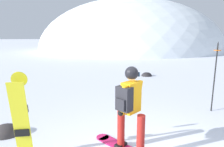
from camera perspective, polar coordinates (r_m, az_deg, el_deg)
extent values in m
ellipsoid|color=white|center=(32.07, 5.39, 7.00)|extent=(28.69, 25.82, 16.01)
cylinder|color=#D11E5B|center=(4.55, -2.80, -18.44)|extent=(0.28, 0.28, 0.02)
cube|color=black|center=(4.21, 2.65, -20.43)|extent=(0.28, 0.27, 0.06)
cylinder|color=maroon|center=(4.02, 2.69, -15.81)|extent=(0.15, 0.15, 0.82)
cylinder|color=maroon|center=(3.77, 8.53, -17.93)|extent=(0.15, 0.15, 0.82)
cube|color=#F4A314|center=(3.62, 5.70, -7.01)|extent=(0.42, 0.40, 0.58)
cylinder|color=#F4A314|center=(3.45, 3.34, -7.89)|extent=(0.19, 0.20, 0.57)
cylinder|color=#F4A314|center=(3.79, 7.84, -6.19)|extent=(0.19, 0.20, 0.57)
sphere|color=black|center=(3.54, 2.58, -11.66)|extent=(0.11, 0.11, 0.11)
sphere|color=black|center=(3.91, 7.43, -9.51)|extent=(0.11, 0.11, 0.11)
cube|color=#232328|center=(3.46, 3.67, -7.46)|extent=(0.32, 0.33, 0.44)
cube|color=#232328|center=(3.41, 2.56, -9.13)|extent=(0.17, 0.19, 0.20)
sphere|color=beige|center=(3.51, 5.84, -0.39)|extent=(0.21, 0.21, 0.21)
sphere|color=black|center=(3.50, 5.85, 0.09)|extent=(0.25, 0.25, 0.25)
cube|color=navy|center=(3.61, 7.09, -0.09)|extent=(0.13, 0.15, 0.08)
cube|color=yellow|center=(3.89, -25.46, -12.79)|extent=(0.28, 0.26, 1.51)
cylinder|color=yellow|center=(3.77, -25.88, -1.54)|extent=(0.28, 0.07, 0.28)
cube|color=black|center=(3.83, -25.61, -9.59)|extent=(0.25, 0.09, 0.15)
cube|color=black|center=(4.00, -25.06, -15.51)|extent=(0.25, 0.09, 0.15)
cylinder|color=black|center=(6.44, 28.17, -1.32)|extent=(0.04, 0.04, 2.03)
cylinder|color=orange|center=(6.34, 28.85, 6.08)|extent=(0.20, 0.20, 0.02)
cone|color=black|center=(6.33, 29.04, 8.06)|extent=(0.04, 0.04, 0.08)
ellipsoid|color=#383333|center=(5.31, -28.94, -15.47)|extent=(0.67, 0.57, 0.47)
ellipsoid|color=#282628|center=(11.17, 10.25, -0.73)|extent=(0.61, 0.52, 0.43)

